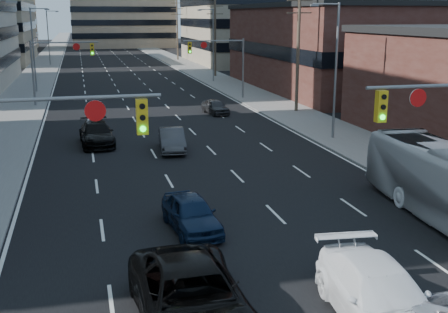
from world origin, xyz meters
TOP-DOWN VIEW (x-y plane):
  - road_surface at (0.00, 130.00)m, footprint 18.00×300.00m
  - sidewalk_left at (-11.50, 130.00)m, footprint 5.00×300.00m
  - sidewalk_right at (11.50, 130.00)m, footprint 5.00×300.00m
  - storefront_right_mid at (24.00, 50.00)m, footprint 20.00×30.00m
  - office_right_far at (25.00, 88.00)m, footprint 22.00×28.00m
  - bg_block_right at (32.00, 130.00)m, footprint 22.00×22.00m
  - signal_near_left at (-7.45, 8.00)m, footprint 6.59×0.33m
  - signal_far_left at (-7.68, 45.00)m, footprint 6.09×0.33m
  - signal_far_right at (7.68, 45.00)m, footprint 6.09×0.33m
  - utility_pole_block at (12.20, 36.00)m, footprint 2.20×0.28m
  - utility_pole_midblock at (12.20, 66.00)m, footprint 2.20×0.28m
  - utility_pole_distant at (12.20, 96.00)m, footprint 2.20×0.28m
  - streetlight_left_mid at (-10.34, 55.00)m, footprint 2.03×0.22m
  - streetlight_left_far at (-10.34, 90.00)m, footprint 2.03×0.22m
  - streetlight_right_near at (10.34, 25.00)m, footprint 2.03×0.22m
  - streetlight_right_far at (10.34, 60.00)m, footprint 2.03×0.22m
  - black_pickup at (-3.37, 4.11)m, footprint 2.93×6.26m
  - white_van at (1.60, 3.10)m, footprint 2.83×5.84m
  - sedan_blue at (-2.00, 11.12)m, footprint 2.05×4.28m
  - sedan_grey_center at (-0.57, 24.52)m, footprint 1.86×4.37m
  - sedan_black_far at (-5.04, 27.41)m, footprint 2.28×5.18m
  - sedan_grey_right at (5.20, 36.97)m, footprint 1.99×3.88m

SIDE VIEW (x-z plane):
  - road_surface at x=0.00m, z-range 0.00..0.02m
  - sidewalk_left at x=-11.50m, z-range 0.00..0.15m
  - sidewalk_right at x=11.50m, z-range 0.00..0.15m
  - sedan_grey_right at x=5.20m, z-range 0.00..1.27m
  - sedan_grey_center at x=-0.57m, z-range 0.00..1.40m
  - sedan_blue at x=-2.00m, z-range 0.00..1.41m
  - sedan_black_far at x=-5.04m, z-range 0.00..1.48m
  - white_van at x=1.60m, z-range 0.00..1.64m
  - black_pickup at x=-3.37m, z-range 0.00..1.73m
  - signal_far_left at x=-7.68m, z-range 1.30..7.30m
  - signal_far_right at x=7.68m, z-range 1.30..7.30m
  - signal_near_left at x=-7.45m, z-range 1.33..7.33m
  - storefront_right_mid at x=24.00m, z-range 0.00..9.00m
  - streetlight_left_mid at x=-10.34m, z-range 0.55..9.55m
  - streetlight_left_far at x=-10.34m, z-range 0.55..9.55m
  - streetlight_right_near at x=10.34m, z-range 0.55..9.55m
  - streetlight_right_far at x=10.34m, z-range 0.55..9.55m
  - utility_pole_block at x=12.20m, z-range 0.28..11.28m
  - utility_pole_midblock at x=12.20m, z-range 0.28..11.28m
  - utility_pole_distant at x=12.20m, z-range 0.28..11.28m
  - bg_block_right at x=32.00m, z-range 0.00..12.00m
  - office_right_far at x=25.00m, z-range 0.00..14.00m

